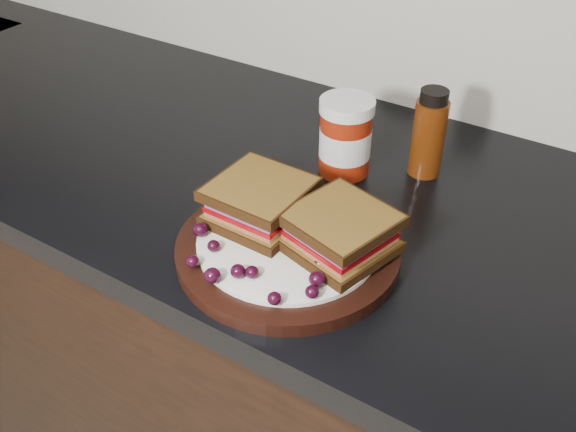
% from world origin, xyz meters
% --- Properties ---
extents(base_cabinets, '(3.96, 0.58, 0.86)m').
position_xyz_m(base_cabinets, '(0.00, 1.70, 0.43)').
color(base_cabinets, black).
rests_on(base_cabinets, ground_plane).
extents(countertop, '(3.98, 0.60, 0.04)m').
position_xyz_m(countertop, '(0.00, 1.70, 0.88)').
color(countertop, black).
rests_on(countertop, base_cabinets).
extents(plate, '(0.28, 0.28, 0.02)m').
position_xyz_m(plate, '(0.14, 1.55, 0.91)').
color(plate, black).
rests_on(plate, countertop).
extents(sandwich_left, '(0.12, 0.12, 0.05)m').
position_xyz_m(sandwich_left, '(0.09, 1.57, 0.95)').
color(sandwich_left, brown).
rests_on(sandwich_left, plate).
extents(sandwich_right, '(0.14, 0.14, 0.05)m').
position_xyz_m(sandwich_right, '(0.21, 1.57, 0.95)').
color(sandwich_right, brown).
rests_on(sandwich_right, plate).
extents(grape_0, '(0.02, 0.02, 0.02)m').
position_xyz_m(grape_0, '(0.05, 1.50, 0.93)').
color(grape_0, black).
rests_on(grape_0, plate).
extents(grape_1, '(0.02, 0.02, 0.01)m').
position_xyz_m(grape_1, '(0.08, 1.48, 0.93)').
color(grape_1, black).
rests_on(grape_1, plate).
extents(grape_2, '(0.02, 0.02, 0.01)m').
position_xyz_m(grape_2, '(0.08, 1.45, 0.93)').
color(grape_2, black).
rests_on(grape_2, plate).
extents(grape_3, '(0.02, 0.02, 0.02)m').
position_xyz_m(grape_3, '(0.11, 1.44, 0.93)').
color(grape_3, black).
rests_on(grape_3, plate).
extents(grape_4, '(0.02, 0.02, 0.02)m').
position_xyz_m(grape_4, '(0.13, 1.46, 0.93)').
color(grape_4, black).
rests_on(grape_4, plate).
extents(grape_5, '(0.02, 0.02, 0.01)m').
position_xyz_m(grape_5, '(0.15, 1.47, 0.93)').
color(grape_5, black).
rests_on(grape_5, plate).
extents(grape_6, '(0.02, 0.02, 0.01)m').
position_xyz_m(grape_6, '(0.19, 1.45, 0.93)').
color(grape_6, black).
rests_on(grape_6, plate).
extents(grape_7, '(0.02, 0.02, 0.01)m').
position_xyz_m(grape_7, '(0.22, 1.48, 0.93)').
color(grape_7, black).
rests_on(grape_7, plate).
extents(grape_8, '(0.02, 0.02, 0.02)m').
position_xyz_m(grape_8, '(0.22, 1.50, 0.93)').
color(grape_8, black).
rests_on(grape_8, plate).
extents(grape_9, '(0.02, 0.02, 0.02)m').
position_xyz_m(grape_9, '(0.21, 1.52, 0.93)').
color(grape_9, black).
rests_on(grape_9, plate).
extents(grape_10, '(0.02, 0.02, 0.02)m').
position_xyz_m(grape_10, '(0.23, 1.55, 0.93)').
color(grape_10, black).
rests_on(grape_10, plate).
extents(grape_11, '(0.02, 0.02, 0.02)m').
position_xyz_m(grape_11, '(0.20, 1.57, 0.93)').
color(grape_11, black).
rests_on(grape_11, plate).
extents(grape_12, '(0.02, 0.02, 0.01)m').
position_xyz_m(grape_12, '(0.21, 1.58, 0.93)').
color(grape_12, black).
rests_on(grape_12, plate).
extents(grape_13, '(0.02, 0.02, 0.02)m').
position_xyz_m(grape_13, '(0.09, 1.61, 0.93)').
color(grape_13, black).
rests_on(grape_13, plate).
extents(grape_14, '(0.02, 0.02, 0.01)m').
position_xyz_m(grape_14, '(0.08, 1.60, 0.93)').
color(grape_14, black).
rests_on(grape_14, plate).
extents(grape_15, '(0.02, 0.02, 0.02)m').
position_xyz_m(grape_15, '(0.09, 1.55, 0.93)').
color(grape_15, black).
rests_on(grape_15, plate).
extents(grape_16, '(0.02, 0.02, 0.02)m').
position_xyz_m(grape_16, '(0.05, 1.54, 0.93)').
color(grape_16, black).
rests_on(grape_16, plate).
extents(grape_17, '(0.02, 0.02, 0.02)m').
position_xyz_m(grape_17, '(0.10, 1.60, 0.93)').
color(grape_17, black).
rests_on(grape_17, plate).
extents(grape_18, '(0.02, 0.02, 0.02)m').
position_xyz_m(grape_18, '(0.06, 1.58, 0.93)').
color(grape_18, black).
rests_on(grape_18, plate).
extents(grape_19, '(0.02, 0.02, 0.02)m').
position_xyz_m(grape_19, '(0.05, 1.56, 0.93)').
color(grape_19, black).
rests_on(grape_19, plate).
extents(condiment_jar, '(0.10, 0.10, 0.12)m').
position_xyz_m(condiment_jar, '(0.11, 1.76, 0.96)').
color(condiment_jar, maroon).
rests_on(condiment_jar, countertop).
extents(oil_bottle, '(0.06, 0.06, 0.13)m').
position_xyz_m(oil_bottle, '(0.21, 1.82, 0.97)').
color(oil_bottle, '#4A1E07').
rests_on(oil_bottle, countertop).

